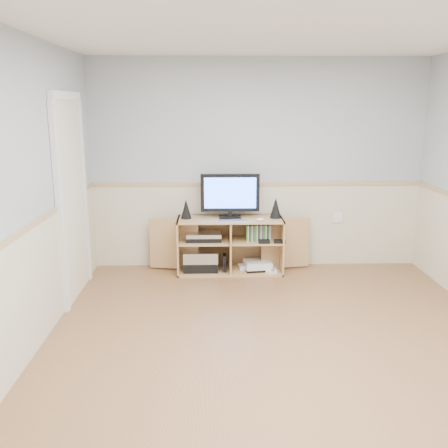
% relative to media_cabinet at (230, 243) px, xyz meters
% --- Properties ---
extents(room, '(4.04, 4.54, 2.54)m').
position_rel_media_cabinet_xyz_m(room, '(0.28, -1.92, 0.88)').
color(room, '#A6754A').
rests_on(room, ground).
extents(media_cabinet, '(1.94, 0.47, 0.65)m').
position_rel_media_cabinet_xyz_m(media_cabinet, '(0.00, 0.00, 0.00)').
color(media_cabinet, tan).
rests_on(media_cabinet, floor).
extents(monitor, '(0.69, 0.18, 0.52)m').
position_rel_media_cabinet_xyz_m(monitor, '(-0.00, -0.01, 0.60)').
color(monitor, black).
rests_on(monitor, media_cabinet).
extents(speaker_left, '(0.12, 0.12, 0.23)m').
position_rel_media_cabinet_xyz_m(speaker_left, '(-0.52, -0.04, 0.43)').
color(speaker_left, black).
rests_on(speaker_left, media_cabinet).
extents(speaker_right, '(0.13, 0.13, 0.25)m').
position_rel_media_cabinet_xyz_m(speaker_right, '(0.54, -0.04, 0.44)').
color(speaker_right, black).
rests_on(speaker_right, media_cabinet).
extents(keyboard, '(0.30, 0.15, 0.01)m').
position_rel_media_cabinet_xyz_m(keyboard, '(0.02, -0.20, 0.32)').
color(keyboard, silver).
rests_on(keyboard, media_cabinet).
extents(mouse, '(0.11, 0.09, 0.04)m').
position_rel_media_cabinet_xyz_m(mouse, '(0.34, -0.20, 0.34)').
color(mouse, white).
rests_on(mouse, media_cabinet).
extents(av_components, '(0.50, 0.30, 0.47)m').
position_rel_media_cabinet_xyz_m(av_components, '(-0.33, -0.06, -0.11)').
color(av_components, black).
rests_on(av_components, media_cabinet).
extents(game_consoles, '(0.46, 0.30, 0.11)m').
position_rel_media_cabinet_xyz_m(game_consoles, '(0.32, -0.07, -0.26)').
color(game_consoles, white).
rests_on(game_consoles, media_cabinet).
extents(game_cases, '(0.28, 0.14, 0.19)m').
position_rel_media_cabinet_xyz_m(game_cases, '(0.33, -0.08, 0.15)').
color(game_cases, '#3F8C3F').
rests_on(game_cases, media_cabinet).
extents(wall_outlet, '(0.12, 0.03, 0.12)m').
position_rel_media_cabinet_xyz_m(wall_outlet, '(1.34, 0.19, 0.27)').
color(wall_outlet, white).
rests_on(wall_outlet, wall_back).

